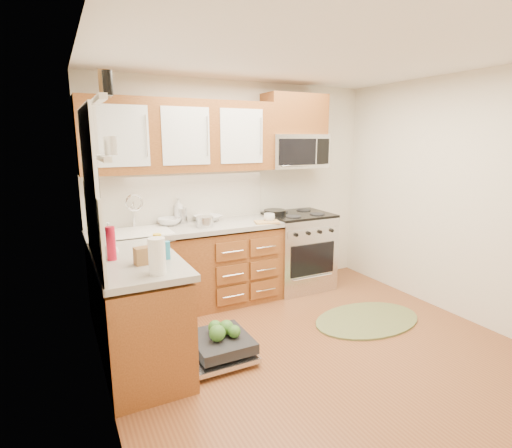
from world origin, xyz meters
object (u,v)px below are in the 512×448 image
range (298,251)px  bowl_b (169,222)px  bowl_a (208,218)px  microwave (295,151)px  cup (269,218)px  paper_towel_roll (157,256)px  skillet (275,212)px  cutting_board (267,222)px  stock_pot (205,222)px  dishwasher (217,348)px  rug (367,320)px  sink (139,244)px  upper_cabinets (181,136)px

range → bowl_b: bearing=173.8°
bowl_a → microwave: bearing=-2.6°
bowl_b → cup: (1.05, -0.35, 0.01)m
paper_towel_roll → skillet: bearing=39.9°
microwave → skillet: microwave is taller
range → cutting_board: (-0.56, -0.21, 0.46)m
microwave → cutting_board: size_ratio=2.84×
bowl_b → stock_pot: bearing=-40.0°
skillet → cutting_board: skillet is taller
range → skillet: size_ratio=3.51×
dishwasher → rug: dishwasher is taller
microwave → dishwasher: (-1.54, -1.25, -1.60)m
bowl_b → microwave: bearing=-1.8°
sink → bowl_b: bearing=26.3°
skillet → upper_cabinets: bearing=177.9°
dishwasher → cup: (1.03, 0.95, 0.87)m
stock_pot → bowl_b: size_ratio=0.76×
cutting_board → dishwasher: bearing=-136.8°
upper_cabinets → rug: (1.53, -1.30, -1.86)m
range → upper_cabinets: bearing=174.1°
dishwasher → microwave: bearing=39.1°
range → cup: (-0.51, -0.18, 0.50)m
range → bowl_b: 1.65m
skillet → cup: cup is taller
microwave → sink: bearing=-176.1°
paper_towel_roll → cup: (1.55, 1.20, -0.08)m
sink → cup: size_ratio=4.97×
stock_pot → bowl_b: (-0.31, 0.26, -0.02)m
bowl_a → paper_towel_roll: bearing=-121.2°
bowl_b → sink: bearing=-153.7°
skillet → cutting_board: bearing=-131.8°
range → sink: 1.96m
microwave → bowl_a: 1.34m
stock_pot → paper_towel_roll: paper_towel_roll is taller
rug → cutting_board: 1.49m
cup → microwave: bearing=30.3°
upper_cabinets → range: bearing=-5.9°
paper_towel_roll → rug: bearing=5.9°
stock_pot → cutting_board: stock_pot is taller
sink → bowl_b: (0.36, 0.18, 0.16)m
rug → microwave: bearing=95.4°
dishwasher → cup: size_ratio=5.61×
range → rug: 1.25m
bowl_b → cup: 1.11m
dishwasher → skillet: skillet is taller
dishwasher → rug: bearing=-0.9°
rug → cutting_board: bearing=125.7°
rug → paper_towel_roll: size_ratio=4.59×
range → sink: range is taller
upper_cabinets → paper_towel_roll: (-0.65, -1.53, -0.82)m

